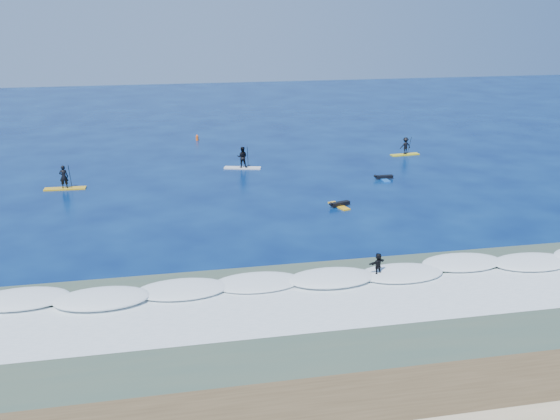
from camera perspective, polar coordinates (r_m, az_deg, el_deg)
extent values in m
plane|color=#031240|center=(43.12, -0.28, -1.02)|extent=(160.00, 160.00, 0.00)
cube|color=#483821|center=(24.59, 9.83, -17.53)|extent=(90.00, 5.00, 0.08)
cube|color=#3A5041|center=(30.62, 4.82, -9.56)|extent=(90.00, 13.00, 0.01)
cube|color=white|center=(34.07, 2.96, -6.50)|extent=(40.00, 6.00, 0.30)
cube|color=silver|center=(31.47, 4.31, -8.74)|extent=(34.00, 5.00, 0.02)
cube|color=gold|center=(53.49, -19.05, 1.88)|extent=(3.31, 0.95, 0.11)
imported|color=black|center=(53.23, -19.16, 2.90)|extent=(0.71, 0.48, 1.88)
cylinder|color=black|center=(53.16, -18.64, 2.86)|extent=(0.08, 0.76, 2.20)
cube|color=black|center=(53.43, -18.52, 1.79)|extent=(0.13, 0.03, 0.33)
cube|color=silver|center=(57.13, -3.45, 3.88)|extent=(3.44, 1.65, 0.11)
imported|color=black|center=(56.88, -3.47, 4.87)|extent=(1.08, 0.94, 1.92)
cylinder|color=black|center=(56.84, -2.97, 4.79)|extent=(0.24, 0.75, 2.23)
cube|color=black|center=(57.10, -2.95, 3.77)|extent=(0.13, 0.03, 0.33)
cube|color=gold|center=(63.39, 11.34, 5.00)|extent=(2.98, 1.03, 0.10)
imported|color=black|center=(63.19, 11.39, 5.78)|extent=(1.14, 0.73, 1.68)
cylinder|color=black|center=(63.41, 11.74, 5.74)|extent=(0.11, 0.67, 1.95)
cube|color=black|center=(63.61, 11.69, 4.93)|extent=(0.12, 0.03, 0.29)
cube|color=gold|center=(46.38, 5.42, 0.37)|extent=(1.20, 2.25, 0.10)
cube|color=black|center=(46.38, 5.53, 0.60)|extent=(1.55, 0.82, 0.25)
sphere|color=black|center=(45.90, 4.66, 0.57)|extent=(0.25, 0.25, 0.25)
cube|color=blue|center=(54.16, 9.41, 2.84)|extent=(0.60, 2.15, 0.10)
cube|color=black|center=(54.14, 9.52, 3.03)|extent=(1.49, 0.41, 0.24)
sphere|color=black|center=(53.84, 8.69, 3.09)|extent=(0.24, 0.24, 0.24)
cube|color=white|center=(34.72, 8.90, -5.86)|extent=(1.84, 1.23, 0.09)
imported|color=black|center=(34.46, 8.95, -4.87)|extent=(1.17, 0.81, 1.21)
cylinder|color=#EA5214|center=(69.44, -7.59, 6.52)|extent=(0.32, 0.32, 0.51)
cone|color=#EA5214|center=(69.37, -7.60, 6.83)|extent=(0.23, 0.23, 0.25)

